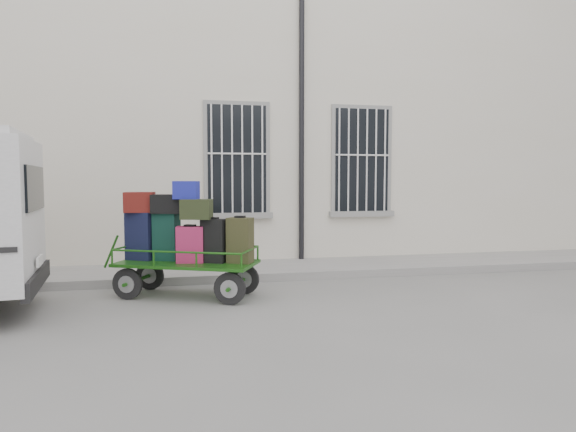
# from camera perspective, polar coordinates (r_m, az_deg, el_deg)

# --- Properties ---
(ground) EXTENTS (80.00, 80.00, 0.00)m
(ground) POSITION_cam_1_polar(r_m,az_deg,el_deg) (7.96, -0.22, -9.21)
(ground) COLOR slate
(ground) RESTS_ON ground
(building) EXTENTS (24.00, 5.15, 6.00)m
(building) POSITION_cam_1_polar(r_m,az_deg,el_deg) (13.23, -5.21, 9.10)
(building) COLOR beige
(building) RESTS_ON ground
(sidewalk) EXTENTS (24.00, 1.70, 0.15)m
(sidewalk) POSITION_cam_1_polar(r_m,az_deg,el_deg) (10.07, -2.82, -5.98)
(sidewalk) COLOR gray
(sidewalk) RESTS_ON ground
(luggage_cart) EXTENTS (2.48, 1.74, 1.81)m
(luggage_cart) POSITION_cam_1_polar(r_m,az_deg,el_deg) (8.17, -11.64, -2.60)
(luggage_cart) COLOR black
(luggage_cart) RESTS_ON ground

